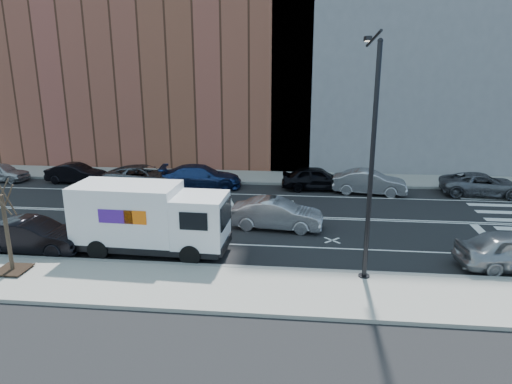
% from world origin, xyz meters
% --- Properties ---
extents(ground, '(120.00, 120.00, 0.00)m').
position_xyz_m(ground, '(0.00, 0.00, 0.00)').
color(ground, black).
rests_on(ground, ground).
extents(sidewalk_near, '(44.00, 3.60, 0.15)m').
position_xyz_m(sidewalk_near, '(0.00, -8.80, 0.07)').
color(sidewalk_near, gray).
rests_on(sidewalk_near, ground).
extents(sidewalk_far, '(44.00, 3.60, 0.15)m').
position_xyz_m(sidewalk_far, '(0.00, 8.80, 0.07)').
color(sidewalk_far, gray).
rests_on(sidewalk_far, ground).
extents(curb_near, '(44.00, 0.25, 0.17)m').
position_xyz_m(curb_near, '(0.00, -7.00, 0.08)').
color(curb_near, gray).
rests_on(curb_near, ground).
extents(curb_far, '(44.00, 0.25, 0.17)m').
position_xyz_m(curb_far, '(0.00, 7.00, 0.08)').
color(curb_far, gray).
rests_on(curb_far, ground).
extents(road_markings, '(40.00, 8.60, 0.01)m').
position_xyz_m(road_markings, '(0.00, 0.00, 0.00)').
color(road_markings, white).
rests_on(road_markings, ground).
extents(bldg_brick, '(26.00, 10.00, 22.00)m').
position_xyz_m(bldg_brick, '(-8.00, 15.60, 11.00)').
color(bldg_brick, brown).
rests_on(bldg_brick, ground).
extents(bldg_concrete, '(20.00, 10.00, 26.00)m').
position_xyz_m(bldg_concrete, '(12.00, 15.60, 13.00)').
color(bldg_concrete, slate).
rests_on(bldg_concrete, ground).
extents(streetlight, '(0.44, 4.02, 9.34)m').
position_xyz_m(streetlight, '(7.00, -6.91, 5.08)').
color(streetlight, black).
rests_on(streetlight, ground).
extents(street_tree, '(1.20, 1.20, 3.75)m').
position_xyz_m(street_tree, '(-7.00, -8.40, 1.45)').
color(street_tree, black).
rests_on(street_tree, ground).
extents(fedex_van, '(6.94, 2.65, 3.13)m').
position_xyz_m(fedex_van, '(-2.20, -5.60, 1.64)').
color(fedex_van, black).
rests_on(fedex_van, ground).
extents(far_parked_a, '(4.05, 1.91, 1.34)m').
position_xyz_m(far_parked_a, '(-17.24, 6.02, 0.67)').
color(far_parked_a, '#A9A9AE').
rests_on(far_parked_a, ground).
extents(far_parked_b, '(4.37, 1.89, 1.40)m').
position_xyz_m(far_parked_b, '(-11.54, 6.01, 0.70)').
color(far_parked_b, black).
rests_on(far_parked_b, ground).
extents(far_parked_c, '(5.58, 2.85, 1.51)m').
position_xyz_m(far_parked_c, '(-6.35, 5.40, 0.75)').
color(far_parked_c, '#56595F').
rests_on(far_parked_c, ground).
extents(far_parked_d, '(5.69, 2.85, 1.59)m').
position_xyz_m(far_parked_d, '(-2.40, 5.63, 0.79)').
color(far_parked_d, navy).
rests_on(far_parked_d, ground).
extents(far_parked_e, '(4.73, 2.07, 1.59)m').
position_xyz_m(far_parked_e, '(5.44, 5.99, 0.79)').
color(far_parked_e, black).
rests_on(far_parked_e, ground).
extents(far_parked_f, '(4.88, 2.23, 1.55)m').
position_xyz_m(far_parked_f, '(8.86, 5.34, 0.78)').
color(far_parked_f, '#9F9EA3').
rests_on(far_parked_f, ground).
extents(far_parked_g, '(5.32, 2.76, 1.43)m').
position_xyz_m(far_parked_g, '(16.06, 5.69, 0.72)').
color(far_parked_g, '#55575E').
rests_on(far_parked_g, ground).
extents(driving_sedan, '(4.83, 2.09, 1.54)m').
position_xyz_m(driving_sedan, '(3.22, -1.87, 0.77)').
color(driving_sedan, '#A5A5A9').
rests_on(driving_sedan, ground).
extents(near_parked_rear_a, '(4.67, 1.68, 1.53)m').
position_xyz_m(near_parked_rear_a, '(-7.50, -6.07, 0.77)').
color(near_parked_rear_a, black).
rests_on(near_parked_rear_a, ground).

